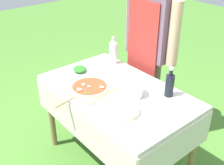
# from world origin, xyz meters

# --- Properties ---
(ground_plane) EXTENTS (12.00, 12.00, 0.00)m
(ground_plane) POSITION_xyz_m (0.00, 0.00, 0.00)
(ground_plane) COLOR #477A2D
(prep_table) EXTENTS (1.31, 0.80, 0.80)m
(prep_table) POSITION_xyz_m (0.00, 0.00, 0.69)
(prep_table) COLOR beige
(prep_table) RESTS_ON ground
(person_cook) EXTENTS (0.65, 0.22, 1.74)m
(person_cook) POSITION_xyz_m (-0.21, 0.59, 1.03)
(person_cook) COLOR #70604C
(person_cook) RESTS_ON ground
(pizza_on_peel) EXTENTS (0.41, 0.56, 0.05)m
(pizza_on_peel) POSITION_xyz_m (-0.15, -0.17, 0.82)
(pizza_on_peel) COLOR tan
(pizza_on_peel) RESTS_ON prep_table
(oil_bottle) EXTENTS (0.07, 0.07, 0.25)m
(oil_bottle) POSITION_xyz_m (0.33, 0.26, 0.90)
(oil_bottle) COLOR black
(oil_bottle) RESTS_ON prep_table
(water_bottle) EXTENTS (0.08, 0.08, 0.27)m
(water_bottle) POSITION_xyz_m (-0.40, 0.30, 0.93)
(water_bottle) COLOR silver
(water_bottle) RESTS_ON prep_table
(herb_container) EXTENTS (0.21, 0.19, 0.05)m
(herb_container) POSITION_xyz_m (-0.46, -0.06, 0.83)
(herb_container) COLOR silver
(herb_container) RESTS_ON prep_table
(mixing_tub) EXTENTS (0.18, 0.18, 0.12)m
(mixing_tub) POSITION_xyz_m (0.14, 0.04, 0.86)
(mixing_tub) COLOR silver
(mixing_tub) RESTS_ON prep_table
(plate_stack) EXTENTS (0.28, 0.28, 0.03)m
(plate_stack) POSITION_xyz_m (0.26, -0.18, 0.82)
(plate_stack) COLOR beige
(plate_stack) RESTS_ON prep_table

